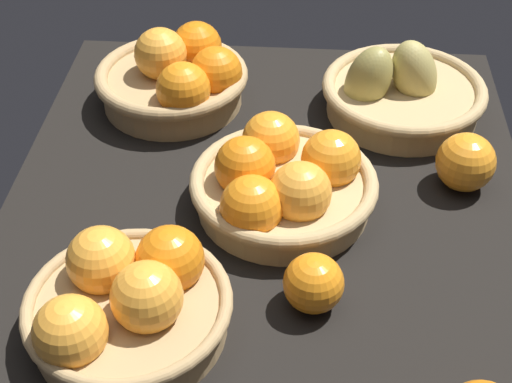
{
  "coord_description": "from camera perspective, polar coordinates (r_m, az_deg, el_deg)",
  "views": [
    {
      "loc": [
        79.3,
        4.24,
        71.78
      ],
      "look_at": [
        2.9,
        -1.39,
        7.0
      ],
      "focal_mm": 53.75,
      "sensor_mm": 36.0,
      "label": 1
    }
  ],
  "objects": [
    {
      "name": "basket_far_left_pears",
      "position": [
        1.22,
        10.71,
        7.28
      ],
      "size": [
        25.53,
        25.53,
        13.07
      ],
      "color": "tan",
      "rests_on": "market_tray"
    },
    {
      "name": "basket_near_right",
      "position": [
        0.87,
        -9.61,
        -8.09
      ],
      "size": [
        23.6,
        23.6,
        10.97
      ],
      "color": "tan",
      "rests_on": "market_tray"
    },
    {
      "name": "basket_center",
      "position": [
        1.02,
        1.96,
        0.7
      ],
      "size": [
        25.17,
        25.17,
        10.6
      ],
      "color": "tan",
      "rests_on": "market_tray"
    },
    {
      "name": "market_tray",
      "position": [
        1.06,
        0.86,
        -1.3
      ],
      "size": [
        84.0,
        72.0,
        3.0
      ],
      "primitive_type": "cube",
      "color": "black",
      "rests_on": "ground"
    },
    {
      "name": "loose_orange_back_gap",
      "position": [
        0.89,
        4.3,
        -6.83
      ],
      "size": [
        7.19,
        7.19,
        7.19
      ],
      "primitive_type": "sphere",
      "color": "orange",
      "rests_on": "market_tray"
    },
    {
      "name": "loose_orange_side_gap",
      "position": [
        1.09,
        15.34,
        2.11
      ],
      "size": [
        8.22,
        8.22,
        8.22
      ],
      "primitive_type": "sphere",
      "color": "orange",
      "rests_on": "market_tray"
    },
    {
      "name": "basket_near_left",
      "position": [
        1.23,
        -5.8,
        8.47
      ],
      "size": [
        24.25,
        24.25,
        12.36
      ],
      "color": "tan",
      "rests_on": "market_tray"
    }
  ]
}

